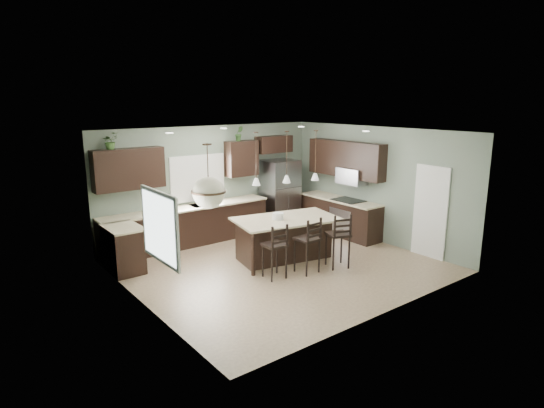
{
  "coord_description": "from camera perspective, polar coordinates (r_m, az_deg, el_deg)",
  "views": [
    {
      "loc": [
        -5.66,
        -7.05,
        3.43
      ],
      "look_at": [
        0.1,
        0.4,
        1.25
      ],
      "focal_mm": 30.0,
      "sensor_mm": 36.0,
      "label": 1
    }
  ],
  "objects": [
    {
      "name": "microwave",
      "position": [
        11.55,
        9.98,
        3.46
      ],
      "size": [
        0.4,
        0.75,
        0.4
      ],
      "primitive_type": "cube",
      "color": "gray",
      "rests_on": "right_upper_cabs"
    },
    {
      "name": "right_upper_cabs",
      "position": [
        11.71,
        9.23,
        5.6
      ],
      "size": [
        0.34,
        2.35,
        0.9
      ],
      "primitive_type": "cube",
      "color": "black",
      "rests_on": "room_shell"
    },
    {
      "name": "fridge_header",
      "position": [
        12.28,
        0.24,
        7.51
      ],
      "size": [
        1.05,
        0.34,
        0.45
      ],
      "primitive_type": "cube",
      "color": "black",
      "rests_on": "room_shell"
    },
    {
      "name": "right_lower_cabs",
      "position": [
        11.91,
        8.54,
        -1.62
      ],
      "size": [
        0.6,
        2.35,
        0.9
      ],
      "primitive_type": "cube",
      "color": "black",
      "rests_on": "ground"
    },
    {
      "name": "kitchen_island",
      "position": [
        9.92,
        1.79,
        -4.39
      ],
      "size": [
        2.41,
        1.68,
        0.92
      ],
      "primitive_type": "cube",
      "rotation": [
        0.0,
        0.0,
        -0.21
      ],
      "color": "black",
      "rests_on": "ground"
    },
    {
      "name": "bar_stool_center",
      "position": [
        9.16,
        4.43,
        -5.14
      ],
      "size": [
        0.45,
        0.45,
        1.16
      ],
      "primitive_type": "cube",
      "rotation": [
        0.0,
        0.0,
        0.04
      ],
      "color": "black",
      "rests_on": "ground"
    },
    {
      "name": "back_upper_left",
      "position": [
        10.36,
        -17.53,
        4.21
      ],
      "size": [
        1.55,
        0.34,
        0.9
      ],
      "primitive_type": "cube",
      "color": "black",
      "rests_on": "room_shell"
    },
    {
      "name": "room_shell",
      "position": [
        9.21,
        1.03,
        2.19
      ],
      "size": [
        6.0,
        6.0,
        6.0
      ],
      "color": "slate",
      "rests_on": "ground"
    },
    {
      "name": "ground",
      "position": [
        9.68,
        0.99,
        -7.74
      ],
      "size": [
        6.0,
        6.0,
        0.0
      ],
      "primitive_type": "plane",
      "color": "#9E8466",
      "rests_on": "ground"
    },
    {
      "name": "window_left",
      "position": [
        7.06,
        -14.01,
        -2.82
      ],
      "size": [
        0.02,
        1.1,
        1.0
      ],
      "primitive_type": "cube",
      "color": "white",
      "rests_on": "room_shell"
    },
    {
      "name": "back_upper_right",
      "position": [
        11.7,
        -3.84,
        5.73
      ],
      "size": [
        0.85,
        0.34,
        0.9
      ],
      "primitive_type": "cube",
      "color": "black",
      "rests_on": "room_shell"
    },
    {
      "name": "bar_stool_right",
      "position": [
        9.52,
        8.26,
        -4.51
      ],
      "size": [
        0.55,
        0.55,
        1.17
      ],
      "primitive_type": "cube",
      "rotation": [
        0.0,
        0.0,
        -0.35
      ],
      "color": "black",
      "rests_on": "ground"
    },
    {
      "name": "back_countertop",
      "position": [
        10.93,
        -10.51,
        -0.47
      ],
      "size": [
        4.2,
        0.66,
        0.04
      ],
      "primitive_type": "cube",
      "color": "beige",
      "rests_on": "back_lower_cabs"
    },
    {
      "name": "pantry_door",
      "position": [
        10.52,
        19.24,
        -0.95
      ],
      "size": [
        0.04,
        0.82,
        2.04
      ],
      "primitive_type": "cube",
      "color": "white",
      "rests_on": "ground"
    },
    {
      "name": "window_back",
      "position": [
        11.27,
        -9.33,
        3.26
      ],
      "size": [
        1.35,
        0.02,
        1.0
      ],
      "primitive_type": "cube",
      "color": "white",
      "rests_on": "room_shell"
    },
    {
      "name": "right_countertop",
      "position": [
        11.78,
        8.54,
        0.58
      ],
      "size": [
        0.66,
        2.35,
        0.04
      ],
      "primitive_type": "cube",
      "color": "beige",
      "rests_on": "right_lower_cabs"
    },
    {
      "name": "pendant_left",
      "position": [
        9.24,
        -2.01,
        5.68
      ],
      "size": [
        0.17,
        0.17,
        1.1
      ],
      "primitive_type": null,
      "color": "white",
      "rests_on": "room_shell"
    },
    {
      "name": "sink_inset",
      "position": [
        11.13,
        -8.46,
        -0.07
      ],
      "size": [
        0.7,
        0.45,
        0.01
      ],
      "primitive_type": "cube",
      "color": "gray",
      "rests_on": "back_countertop"
    },
    {
      "name": "serving_dish",
      "position": [
        9.68,
        0.76,
        -1.54
      ],
      "size": [
        0.24,
        0.24,
        0.14
      ],
      "primitive_type": "cylinder",
      "color": "silver",
      "rests_on": "kitchen_island"
    },
    {
      "name": "refrigerator",
      "position": [
        12.26,
        1.0,
        1.24
      ],
      "size": [
        0.9,
        0.74,
        1.85
      ],
      "primitive_type": "cube",
      "color": "gray",
      "rests_on": "ground"
    },
    {
      "name": "bar_stool_left",
      "position": [
        8.86,
        0.3,
        -5.89
      ],
      "size": [
        0.44,
        0.44,
        1.11
      ],
      "primitive_type": "cube",
      "rotation": [
        0.0,
        0.0,
        -0.08
      ],
      "color": "black",
      "rests_on": "ground"
    },
    {
      "name": "wall_oven_front",
      "position": [
        11.51,
        8.47,
        -2.13
      ],
      "size": [
        0.01,
        0.72,
        0.6
      ],
      "primitive_type": "cube",
      "color": "gray",
      "rests_on": "right_lower_cabs"
    },
    {
      "name": "plant_back_right",
      "position": [
        11.56,
        -4.16,
        8.82
      ],
      "size": [
        0.25,
        0.23,
        0.38
      ],
      "primitive_type": "imported",
      "rotation": [
        0.0,
        0.0,
        -0.34
      ],
      "color": "#2B4F22",
      "rests_on": "back_upper_right"
    },
    {
      "name": "left_return_countertop",
      "position": [
        9.58,
        -18.23,
        -2.83
      ],
      "size": [
        0.66,
        0.96,
        0.04
      ],
      "primitive_type": "cube",
      "color": "beige",
      "rests_on": "left_return_cabs"
    },
    {
      "name": "left_return_cabs",
      "position": [
        9.71,
        -18.14,
        -5.52
      ],
      "size": [
        0.6,
        0.9,
        0.9
      ],
      "primitive_type": "cube",
      "color": "black",
      "rests_on": "ground"
    },
    {
      "name": "pendant_center",
      "position": [
        9.54,
        1.86,
        5.91
      ],
      "size": [
        0.17,
        0.17,
        1.1
      ],
      "primitive_type": null,
      "color": "silver",
      "rests_on": "room_shell"
    },
    {
      "name": "cooktop",
      "position": [
        11.59,
        9.53,
        0.47
      ],
      "size": [
        0.58,
        0.75,
        0.02
      ],
      "primitive_type": "cube",
      "color": "black",
      "rests_on": "right_countertop"
    },
    {
      "name": "chandelier",
      "position": [
        6.88,
        -8.02,
        3.45
      ],
      "size": [
        0.53,
        0.53,
        0.99
      ],
      "primitive_type": null,
      "color": "beige",
      "rests_on": "room_shell"
    },
    {
      "name": "plant_back_left",
      "position": [
        10.14,
        -19.65,
        7.47
      ],
      "size": [
        0.4,
        0.37,
        0.36
      ],
      "primitive_type": "imported",
      "rotation": [
        0.0,
        0.0,
        0.34
      ],
      "color": "#345525",
      "rests_on": "back_upper_left"
    },
    {
      "name": "pendant_right",
      "position": [
        9.88,
        5.48,
        6.11
      ],
      "size": [
        0.17,
        0.17,
        1.1
      ],
      "primitive_type": null,
      "color": "white",
      "rests_on": "room_shell"
    },
    {
      "name": "back_lower_cabs",
      "position": [
        11.06,
        -10.46,
        -2.82
      ],
      "size": [
        4.2,
        0.6,
        0.9
      ],
      "primitive_type": "cube",
      "color": "black",
      "rests_on": "ground"
    },
    {
      "name": "faucet",
      "position": [
        11.07,
        -8.41,
        0.63
      ],
      "size": [
        0.02,
        0.02,
        0.28
      ],
      "primitive_type": "cylinder",
      "color": "silver",
      "rests_on": "back_countertop"
    }
  ]
}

